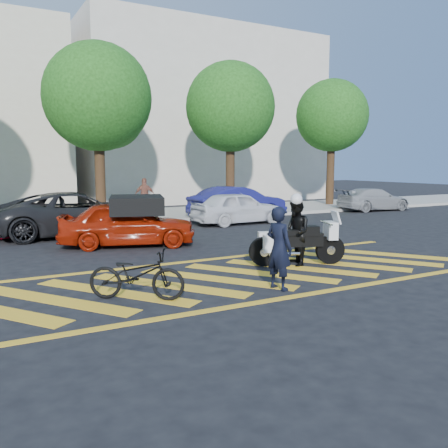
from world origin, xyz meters
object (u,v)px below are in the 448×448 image
bicycle (137,274)px  parked_mid_right (238,208)px  parked_right (238,203)px  officer_bike (279,248)px  parked_mid_left (77,214)px  parked_far_right (374,199)px  police_motorcycle (296,242)px  officer_moto (296,232)px  red_convertible (128,224)px

bicycle → parked_mid_right: (7.07, 8.48, 0.20)m
parked_right → bicycle: bearing=138.0°
officer_bike → parked_mid_right: 10.14m
parked_mid_left → bicycle: bearing=173.9°
parked_far_right → officer_bike: bearing=131.9°
bicycle → parked_mid_right: 11.04m
police_motorcycle → parked_mid_right: (2.75, 7.49, 0.09)m
bicycle → parked_far_right: parked_far_right is taller
parked_mid_left → parked_far_right: size_ratio=1.33×
police_motorcycle → parked_mid_right: bearing=89.9°
officer_bike → parked_far_right: officer_bike is taller
bicycle → parked_mid_right: size_ratio=0.45×
officer_bike → parked_right: 11.75m
officer_bike → parked_mid_left: officer_bike is taller
officer_moto → parked_mid_right: size_ratio=0.41×
parked_mid_left → parked_right: 7.31m
police_motorcycle → parked_right: size_ratio=0.52×
bicycle → red_convertible: (1.55, 5.54, 0.21)m
red_convertible → parked_far_right: red_convertible is taller
parked_right → parked_far_right: (8.24, 0.00, -0.14)m
officer_bike → parked_mid_left: size_ratio=0.30×
parked_mid_right → parked_far_right: bearing=-83.3°
officer_moto → parked_mid_left: size_ratio=0.30×
red_convertible → bicycle: bearing=-178.3°
police_motorcycle → parked_mid_left: size_ratio=0.42×
police_motorcycle → red_convertible: (-2.76, 4.54, 0.11)m
officer_bike → parked_far_right: (13.45, 10.53, -0.23)m
parked_mid_right → police_motorcycle: bearing=157.7°
officer_moto → parked_mid_right: bearing=179.8°
officer_moto → red_convertible: size_ratio=0.40×
red_convertible → parked_mid_right: red_convertible is taller
bicycle → parked_far_right: (16.11, 9.88, 0.12)m
officer_bike → parked_mid_left: (-1.97, 9.13, -0.07)m
officer_moto → red_convertible: bearing=-128.8°
officer_moto → parked_far_right: size_ratio=0.40×
bicycle → officer_moto: (4.30, 0.98, 0.34)m
bicycle → red_convertible: size_ratio=0.44×
parked_far_right → parked_right: bearing=93.8°
red_convertible → parked_far_right: (14.56, 4.35, -0.09)m
red_convertible → parked_far_right: bearing=-56.0°
officer_moto → bicycle: bearing=-57.0°
officer_moto → parked_right: size_ratio=0.37×
bicycle → red_convertible: red_convertible is taller
red_convertible → parked_mid_left: parked_mid_left is taller
bicycle → parked_right: 12.63m
parked_mid_right → parked_far_right: parked_mid_right is taller
police_motorcycle → officer_moto: officer_moto is taller
bicycle → officer_moto: 4.42m
officer_moto → parked_mid_left: bearing=-134.2°
parked_mid_left → parked_far_right: parked_mid_left is taller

